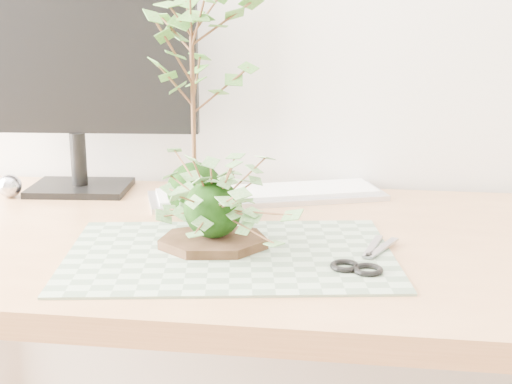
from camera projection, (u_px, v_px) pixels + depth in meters
The scene contains 9 objects.
desk at pixel (239, 283), 1.23m from camera, with size 1.60×0.70×0.74m.
cutting_mat at pixel (230, 254), 1.11m from camera, with size 0.50×0.34×0.00m, color #5C745D.
stone_dish at pixel (213, 241), 1.14m from camera, with size 0.18×0.18×0.01m, color black.
ivy_kokedama at pixel (213, 182), 1.11m from camera, with size 0.27×0.27×0.19m.
maple_kokedama at pixel (192, 51), 1.23m from camera, with size 0.28×0.28×0.43m.
keyboard at pixel (267, 194), 1.43m from camera, with size 0.49×0.29×0.02m.
monitor at pixel (74, 68), 1.43m from camera, with size 0.50×0.16×0.44m.
foil_ball at pixel (10, 186), 1.43m from camera, with size 0.05×0.05×0.05m, color silver.
scissors at pixel (367, 264), 1.05m from camera, with size 0.09×0.18×0.01m.
Camera 1 is at (0.15, 0.10, 1.12)m, focal length 50.00 mm.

